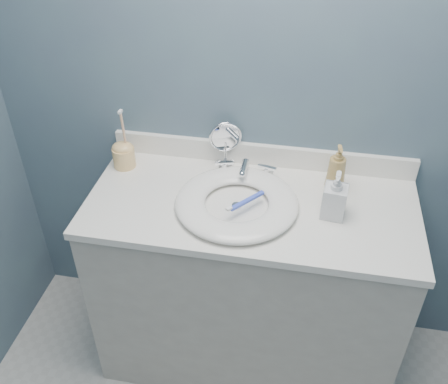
% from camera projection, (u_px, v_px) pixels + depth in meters
% --- Properties ---
extents(back_wall, '(2.20, 0.02, 2.40)m').
position_uv_depth(back_wall, '(265.00, 91.00, 1.86)').
color(back_wall, '#4A5A6F').
rests_on(back_wall, ground).
extents(vanity_cabinet, '(1.20, 0.55, 0.85)m').
position_uv_depth(vanity_cabinet, '(248.00, 287.00, 2.11)').
color(vanity_cabinet, beige).
rests_on(vanity_cabinet, ground).
extents(countertop, '(1.22, 0.57, 0.03)m').
position_uv_depth(countertop, '(251.00, 206.00, 1.85)').
color(countertop, white).
rests_on(countertop, vanity_cabinet).
extents(backsplash, '(1.22, 0.02, 0.09)m').
position_uv_depth(backsplash, '(261.00, 155.00, 2.02)').
color(backsplash, white).
rests_on(backsplash, countertop).
extents(basin, '(0.45, 0.45, 0.04)m').
position_uv_depth(basin, '(237.00, 202.00, 1.81)').
color(basin, white).
rests_on(basin, countertop).
extents(drain, '(0.04, 0.04, 0.01)m').
position_uv_depth(drain, '(237.00, 206.00, 1.82)').
color(drain, silver).
rests_on(drain, countertop).
extents(faucet, '(0.25, 0.13, 0.07)m').
position_uv_depth(faucet, '(245.00, 170.00, 1.96)').
color(faucet, silver).
rests_on(faucet, countertop).
extents(makeup_mirror, '(0.13, 0.07, 0.19)m').
position_uv_depth(makeup_mirror, '(225.00, 142.00, 1.98)').
color(makeup_mirror, silver).
rests_on(makeup_mirror, countertop).
extents(soap_bottle_amber, '(0.08, 0.08, 0.19)m').
position_uv_depth(soap_bottle_amber, '(337.00, 168.00, 1.85)').
color(soap_bottle_amber, '#A7874B').
rests_on(soap_bottle_amber, countertop).
extents(soap_bottle_clear, '(0.09, 0.09, 0.18)m').
position_uv_depth(soap_bottle_clear, '(335.00, 195.00, 1.73)').
color(soap_bottle_clear, silver).
rests_on(soap_bottle_clear, countertop).
extents(toothbrush_holder, '(0.09, 0.09, 0.26)m').
position_uv_depth(toothbrush_holder, '(124.00, 154.00, 2.00)').
color(toothbrush_holder, '#EFC177').
rests_on(toothbrush_holder, countertop).
extents(toothbrush_lying, '(0.12, 0.14, 0.02)m').
position_uv_depth(toothbrush_lying, '(246.00, 202.00, 1.77)').
color(toothbrush_lying, blue).
rests_on(toothbrush_lying, basin).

